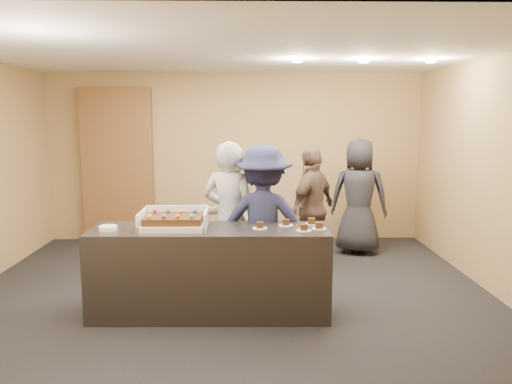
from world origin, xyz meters
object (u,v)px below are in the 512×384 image
at_px(person_brown_extra, 312,208).
at_px(serving_counter, 210,271).
at_px(cake_box, 174,224).
at_px(person_navy_man, 263,223).
at_px(person_sage_man, 229,212).
at_px(plate_stack, 108,228).
at_px(sheet_cake, 174,219).
at_px(person_dark_suit, 359,196).
at_px(storage_cabinet, 118,165).
at_px(person_server_grey, 230,218).

bearing_deg(person_brown_extra, serving_counter, -0.62).
height_order(cake_box, person_navy_man, person_navy_man).
bearing_deg(person_sage_man, person_navy_man, 89.58).
distance_m(plate_stack, person_sage_man, 1.72).
bearing_deg(plate_stack, person_brown_extra, 35.30).
height_order(sheet_cake, person_dark_suit, person_dark_suit).
relative_size(sheet_cake, plate_stack, 3.19).
bearing_deg(plate_stack, storage_cabinet, 102.31).
bearing_deg(serving_counter, person_brown_extra, 51.64).
xyz_separation_m(storage_cabinet, sheet_cake, (1.33, -3.07, -0.23)).
xyz_separation_m(person_sage_man, person_brown_extra, (1.09, 0.32, -0.02)).
bearing_deg(person_dark_suit, storage_cabinet, 2.14).
distance_m(serving_counter, person_navy_man, 0.83).
bearing_deg(cake_box, plate_stack, -171.95).
distance_m(cake_box, person_dark_suit, 3.27).
bearing_deg(person_dark_suit, serving_counter, 62.54).
height_order(person_navy_man, person_brown_extra, person_navy_man).
relative_size(cake_box, sheet_cake, 1.17).
distance_m(person_server_grey, person_dark_suit, 2.46).
height_order(person_server_grey, person_brown_extra, person_server_grey).
xyz_separation_m(cake_box, person_dark_suit, (2.39, 2.24, -0.10)).
relative_size(person_server_grey, person_dark_suit, 1.03).
bearing_deg(person_dark_suit, person_sage_man, 43.97).
xyz_separation_m(plate_stack, person_navy_man, (1.56, 0.53, -0.07)).
bearing_deg(cake_box, person_server_grey, 48.66).
relative_size(serving_counter, person_navy_man, 1.40).
height_order(serving_counter, plate_stack, plate_stack).
height_order(person_sage_man, person_dark_suit, person_dark_suit).
relative_size(person_sage_man, person_dark_suit, 0.98).
bearing_deg(person_server_grey, person_dark_suit, -117.92).
bearing_deg(person_brown_extra, sheet_cake, -7.82).
distance_m(storage_cabinet, plate_stack, 3.23).
height_order(plate_stack, person_navy_man, person_navy_man).
bearing_deg(person_dark_suit, person_server_grey, 55.77).
bearing_deg(plate_stack, person_server_grey, 30.77).
height_order(serving_counter, cake_box, cake_box).
bearing_deg(cake_box, person_brown_extra, 43.10).
distance_m(person_server_grey, person_navy_man, 0.42).
relative_size(storage_cabinet, person_sage_man, 1.49).
height_order(storage_cabinet, plate_stack, storage_cabinet).
distance_m(person_server_grey, person_brown_extra, 1.38).
relative_size(serving_counter, sheet_cake, 4.22).
relative_size(person_server_grey, person_navy_man, 1.02).
distance_m(storage_cabinet, person_brown_extra, 3.34).
height_order(sheet_cake, person_navy_man, person_navy_man).
distance_m(storage_cabinet, person_dark_suit, 3.82).
bearing_deg(person_brown_extra, person_navy_man, 5.95).
bearing_deg(person_server_grey, serving_counter, 94.72).
xyz_separation_m(person_navy_man, person_dark_suit, (1.47, 1.80, -0.01)).
bearing_deg(person_sage_man, person_brown_extra, 167.23).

